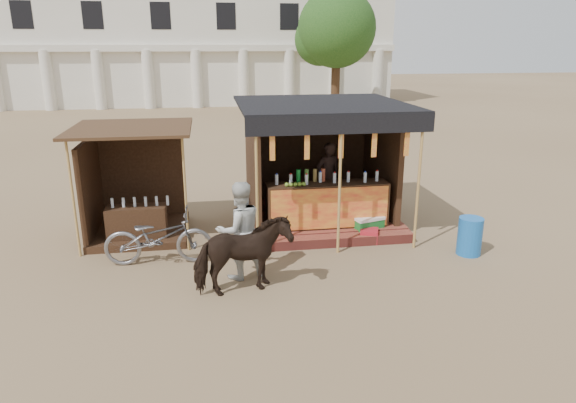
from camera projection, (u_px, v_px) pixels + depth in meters
The scene contains 11 objects.
ground at pixel (303, 291), 8.66m from camera, with size 120.00×120.00×0.00m, color #846B4C.
main_stall at pixel (320, 180), 11.67m from camera, with size 3.60×3.61×2.78m.
secondary_stall at pixel (130, 197), 10.99m from camera, with size 2.40×2.40×2.38m.
cow at pixel (243, 256), 8.42m from camera, with size 0.72×1.58×1.33m, color black.
motorbike at pixel (158, 237), 9.61m from camera, with size 0.70×2.00×1.05m, color gray.
bystander at pixel (240, 230), 8.96m from camera, with size 0.85×0.67×1.76m, color #BABBB5.
blue_barrel at pixel (470, 236), 10.08m from camera, with size 0.47×0.47×0.75m, color #175EB2.
red_crate at pixel (369, 236), 10.77m from camera, with size 0.36×0.35×0.28m, color #AD1C27.
cooler at pixel (367, 226), 11.07m from camera, with size 0.74×0.60×0.46m.
background_building at pixel (196, 43), 35.44m from camera, with size 26.00×7.45×8.18m.
tree at pixel (333, 31), 29.04m from camera, with size 4.50×4.40×7.00m.
Camera 1 is at (-1.46, -7.69, 4.02)m, focal length 32.00 mm.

